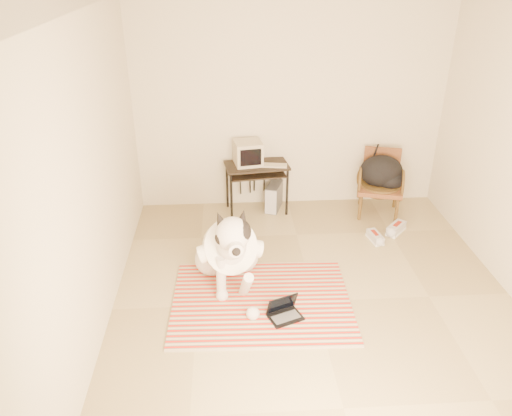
{
  "coord_description": "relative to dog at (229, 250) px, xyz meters",
  "views": [
    {
      "loc": [
        -0.84,
        -3.96,
        3.12
      ],
      "look_at": [
        -0.56,
        0.37,
        0.88
      ],
      "focal_mm": 35.0,
      "sensor_mm": 36.0,
      "label": 1
    }
  ],
  "objects": [
    {
      "name": "wall_front",
      "position": [
        0.84,
        -2.62,
        0.94
      ],
      "size": [
        4.5,
        0.0,
        4.5
      ],
      "primitive_type": "plane",
      "rotation": [
        -1.57,
        0.0,
        0.0
      ],
      "color": "beige",
      "rests_on": "floor"
    },
    {
      "name": "dog",
      "position": [
        0.0,
        0.0,
        0.0
      ],
      "size": [
        0.69,
        1.4,
        1.04
      ],
      "color": "silver",
      "rests_on": "rug"
    },
    {
      "name": "pc_tower",
      "position": [
        0.62,
        1.67,
        -0.23
      ],
      "size": [
        0.27,
        0.41,
        0.36
      ],
      "color": "#4C4C4F",
      "rests_on": "floor"
    },
    {
      "name": "wall_back",
      "position": [
        0.84,
        1.88,
        0.94
      ],
      "size": [
        4.5,
        0.0,
        4.5
      ],
      "primitive_type": "plane",
      "rotation": [
        1.57,
        0.0,
        0.0
      ],
      "color": "beige",
      "rests_on": "floor"
    },
    {
      "name": "sneaker_left",
      "position": [
        1.77,
        0.75,
        -0.37
      ],
      "size": [
        0.16,
        0.3,
        0.1
      ],
      "color": "white",
      "rests_on": "floor"
    },
    {
      "name": "desk_keyboard",
      "position": [
        0.6,
        1.55,
        0.27
      ],
      "size": [
        0.35,
        0.18,
        0.02
      ],
      "primitive_type": "cube",
      "rotation": [
        0.0,
        0.0,
        -0.16
      ],
      "color": "#B1A58B",
      "rests_on": "computer_desk"
    },
    {
      "name": "rug",
      "position": [
        0.31,
        -0.35,
        -0.4
      ],
      "size": [
        1.81,
        1.4,
        0.02
      ],
      "color": "red",
      "rests_on": "floor"
    },
    {
      "name": "rattan_chair",
      "position": [
        2.0,
        1.5,
        0.01
      ],
      "size": [
        0.67,
        0.66,
        0.84
      ],
      "color": "brown",
      "rests_on": "floor"
    },
    {
      "name": "crt_monitor",
      "position": [
        0.28,
        1.65,
        0.41
      ],
      "size": [
        0.39,
        0.37,
        0.3
      ],
      "color": "#B1A58B",
      "rests_on": "computer_desk"
    },
    {
      "name": "laptop",
      "position": [
        0.5,
        -0.6,
        -0.34
      ],
      "size": [
        0.37,
        0.32,
        0.21
      ],
      "color": "black",
      "rests_on": "rug"
    },
    {
      "name": "wall_left",
      "position": [
        -1.16,
        -0.37,
        0.94
      ],
      "size": [
        0.0,
        4.5,
        4.5
      ],
      "primitive_type": "plane",
      "rotation": [
        1.57,
        0.0,
        1.57
      ],
      "color": "beige",
      "rests_on": "floor"
    },
    {
      "name": "backpack",
      "position": [
        2.02,
        1.48,
        0.16
      ],
      "size": [
        0.56,
        0.47,
        0.41
      ],
      "color": "black",
      "rests_on": "rattan_chair"
    },
    {
      "name": "sneaker_right",
      "position": [
        2.08,
        0.93,
        -0.36
      ],
      "size": [
        0.32,
        0.33,
        0.11
      ],
      "color": "white",
      "rests_on": "floor"
    },
    {
      "name": "computer_desk",
      "position": [
        0.39,
        1.61,
        0.17
      ],
      "size": [
        0.85,
        0.55,
        0.67
      ],
      "color": "black",
      "rests_on": "floor"
    },
    {
      "name": "ceiling",
      "position": [
        0.84,
        -0.37,
        2.29
      ],
      "size": [
        4.5,
        4.5,
        0.0
      ],
      "primitive_type": "plane",
      "rotation": [
        3.14,
        0.0,
        0.0
      ],
      "color": "white",
      "rests_on": "wall_back"
    },
    {
      "name": "floor",
      "position": [
        0.84,
        -0.37,
        -0.41
      ],
      "size": [
        4.5,
        4.5,
        0.0
      ],
      "primitive_type": "plane",
      "color": "tan",
      "rests_on": "ground"
    }
  ]
}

